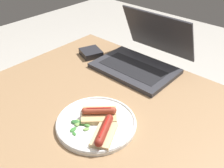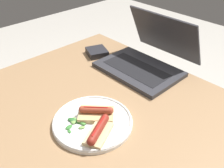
{
  "view_description": "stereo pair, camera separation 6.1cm",
  "coord_description": "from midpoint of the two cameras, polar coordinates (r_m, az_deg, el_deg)",
  "views": [
    {
      "loc": [
        0.42,
        -0.5,
        1.31
      ],
      "look_at": [
        -0.07,
        0.04,
        0.81
      ],
      "focal_mm": 40.0,
      "sensor_mm": 36.0,
      "label": 1
    },
    {
      "loc": [
        0.46,
        -0.46,
        1.31
      ],
      "look_at": [
        -0.07,
        0.04,
        0.81
      ],
      "focal_mm": 40.0,
      "sensor_mm": 36.0,
      "label": 2
    }
  ],
  "objects": [
    {
      "name": "sausage_toast_left",
      "position": [
        0.74,
        -0.73,
        -10.8
      ],
      "size": [
        0.1,
        0.12,
        0.04
      ],
      "rotation": [
        0.0,
        0.0,
        2.02
      ],
      "color": "#D6B784",
      "rests_on": "plate"
    },
    {
      "name": "external_drive",
      "position": [
        1.19,
        -2.0,
        7.28
      ],
      "size": [
        0.12,
        0.12,
        0.03
      ],
      "rotation": [
        0.0,
        0.0,
        -0.37
      ],
      "color": "#232328",
      "rests_on": "desk"
    },
    {
      "name": "sausage_toast_middle",
      "position": [
        0.81,
        -1.48,
        -6.66
      ],
      "size": [
        0.13,
        0.13,
        0.04
      ],
      "rotation": [
        0.0,
        0.0,
        3.9
      ],
      "color": "tan",
      "rests_on": "plate"
    },
    {
      "name": "salad_pile",
      "position": [
        0.79,
        -6.32,
        -8.8
      ],
      "size": [
        0.07,
        0.07,
        0.01
      ],
      "color": "#709E4C",
      "rests_on": "plate"
    },
    {
      "name": "laptop",
      "position": [
        1.09,
        9.4,
        5.6
      ],
      "size": [
        0.34,
        0.33,
        0.22
      ],
      "color": "#2D2D33",
      "rests_on": "desk"
    },
    {
      "name": "plate",
      "position": [
        0.8,
        -2.27,
        -8.63
      ],
      "size": [
        0.26,
        0.26,
        0.02
      ],
      "color": "white",
      "rests_on": "desk"
    },
    {
      "name": "desk",
      "position": [
        0.93,
        3.02,
        -11.44
      ],
      "size": [
        1.09,
        0.78,
        0.75
      ],
      "color": "#93704C",
      "rests_on": "ground_plane"
    }
  ]
}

